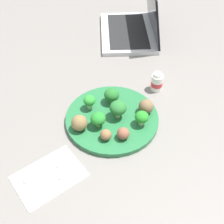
{
  "coord_description": "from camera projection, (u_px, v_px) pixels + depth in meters",
  "views": [
    {
      "loc": [
        -0.41,
        -0.44,
        0.65
      ],
      "look_at": [
        0.0,
        0.0,
        0.04
      ],
      "focal_mm": 46.79,
      "sensor_mm": 36.0,
      "label": 1
    }
  ],
  "objects": [
    {
      "name": "ground_plane",
      "position": [
        112.0,
        120.0,
        0.89
      ],
      "size": [
        4.0,
        4.0,
        0.0
      ],
      "primitive_type": "plane",
      "color": "slate"
    },
    {
      "name": "plate",
      "position": [
        112.0,
        118.0,
        0.88
      ],
      "size": [
        0.28,
        0.28,
        0.02
      ],
      "primitive_type": "cylinder",
      "color": "#236638",
      "rests_on": "ground_plane"
    },
    {
      "name": "broccoli_floret_back_right",
      "position": [
        112.0,
        95.0,
        0.9
      ],
      "size": [
        0.05,
        0.05,
        0.05
      ],
      "color": "#98C574",
      "rests_on": "plate"
    },
    {
      "name": "broccoli_floret_center",
      "position": [
        118.0,
        108.0,
        0.85
      ],
      "size": [
        0.05,
        0.05,
        0.06
      ],
      "color": "#ACC075",
      "rests_on": "plate"
    },
    {
      "name": "broccoli_floret_far_rim",
      "position": [
        98.0,
        119.0,
        0.83
      ],
      "size": [
        0.04,
        0.04,
        0.05
      ],
      "color": "#A6CB72",
      "rests_on": "plate"
    },
    {
      "name": "broccoli_floret_front_right",
      "position": [
        89.0,
        101.0,
        0.88
      ],
      "size": [
        0.04,
        0.04,
        0.05
      ],
      "color": "#8DBB7C",
      "rests_on": "plate"
    },
    {
      "name": "broccoli_floret_mid_right",
      "position": [
        142.0,
        117.0,
        0.84
      ],
      "size": [
        0.04,
        0.04,
        0.05
      ],
      "color": "#95B975",
      "rests_on": "plate"
    },
    {
      "name": "meatball_mid_left",
      "position": [
        123.0,
        133.0,
        0.81
      ],
      "size": [
        0.04,
        0.04,
        0.04
      ],
      "primitive_type": "sphere",
      "color": "brown",
      "rests_on": "plate"
    },
    {
      "name": "meatball_front_left",
      "position": [
        146.0,
        107.0,
        0.87
      ],
      "size": [
        0.05,
        0.05,
        0.05
      ],
      "primitive_type": "sphere",
      "color": "brown",
      "rests_on": "plate"
    },
    {
      "name": "meatball_center",
      "position": [
        79.0,
        123.0,
        0.83
      ],
      "size": [
        0.05,
        0.05,
        0.05
      ],
      "primitive_type": "sphere",
      "color": "brown",
      "rests_on": "plate"
    },
    {
      "name": "meatball_back_left",
      "position": [
        106.0,
        135.0,
        0.81
      ],
      "size": [
        0.03,
        0.03,
        0.03
      ],
      "primitive_type": "sphere",
      "color": "brown",
      "rests_on": "plate"
    },
    {
      "name": "napkin",
      "position": [
        49.0,
        176.0,
        0.75
      ],
      "size": [
        0.18,
        0.14,
        0.01
      ],
      "primitive_type": "cube",
      "rotation": [
        0.0,
        0.0,
        -0.09
      ],
      "color": "white",
      "rests_on": "ground_plane"
    },
    {
      "name": "fork",
      "position": [
        48.0,
        169.0,
        0.76
      ],
      "size": [
        0.12,
        0.03,
        0.01
      ],
      "color": "silver",
      "rests_on": "napkin"
    },
    {
      "name": "knife",
      "position": [
        55.0,
        178.0,
        0.74
      ],
      "size": [
        0.15,
        0.04,
        0.01
      ],
      "color": "white",
      "rests_on": "napkin"
    },
    {
      "name": "yogurt_bottle",
      "position": [
        157.0,
        82.0,
        0.97
      ],
      "size": [
        0.04,
        0.04,
        0.07
      ],
      "color": "white",
      "rests_on": "ground_plane"
    },
    {
      "name": "laptop",
      "position": [
        134.0,
        26.0,
        1.21
      ],
      "size": [
        0.38,
        0.39,
        0.21
      ],
      "color": "#BABABA",
      "rests_on": "ground_plane"
    }
  ]
}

